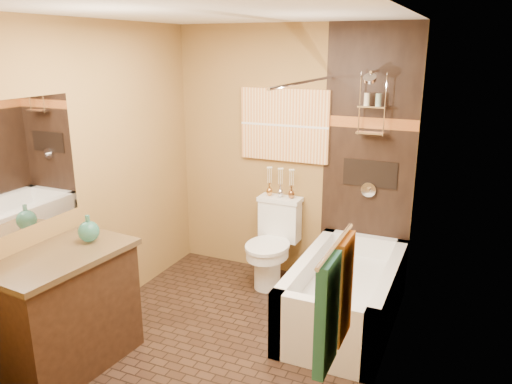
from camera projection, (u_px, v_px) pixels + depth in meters
The scene contains 23 objects.
floor at pixel (221, 346), 3.96m from camera, with size 3.00×3.00×0.00m, color black.
wall_left at pixel (88, 178), 4.07m from camera, with size 0.02×3.00×2.50m, color olive.
wall_right at pixel (386, 218), 3.14m from camera, with size 0.02×3.00×2.50m, color olive.
wall_back at pixel (290, 155), 4.92m from camera, with size 2.40×0.02×2.50m, color olive.
wall_front at pixel (64, 281), 2.29m from camera, with size 2.40×0.02×2.50m, color olive.
ceiling at pixel (214, 12), 3.25m from camera, with size 3.00×3.00×0.00m, color silver.
alcove_tile_back at pixel (368, 163), 4.61m from camera, with size 0.85×0.01×2.50m, color black.
alcove_tile_right at pixel (402, 188), 3.80m from camera, with size 0.01×1.50×2.50m, color black.
mosaic_band_back at pixel (370, 123), 4.49m from camera, with size 0.85×0.01×0.10m, color #92401A.
mosaic_band_right at pixel (405, 140), 3.70m from camera, with size 0.01×1.50×0.10m, color #92401A.
alcove_niche at pixel (370, 174), 4.62m from camera, with size 0.50×0.01×0.25m, color black.
shower_fixtures at pixel (371, 120), 4.38m from camera, with size 0.24×0.33×1.16m.
curtain_rod at pixel (306, 82), 3.89m from camera, with size 0.03×0.03×1.55m, color silver.
towel_bar at pixel (336, 245), 2.18m from camera, with size 0.02×0.02×0.55m, color silver.
towel_teal at pixel (327, 315), 2.14m from camera, with size 0.05×0.22×0.52m, color #1F696A.
towel_rust at pixel (342, 289), 2.37m from camera, with size 0.05×0.22×0.52m, color #945F1B.
sunset_painting at pixel (284, 125), 4.83m from camera, with size 0.90×0.04×0.70m, color orange.
vanity_mirror at pixel (19, 166), 3.42m from camera, with size 0.01×1.00×0.90m, color white.
bathtub at pixel (345, 299), 4.24m from camera, with size 0.80×1.50×0.55m.
toilet at pixel (273, 243), 4.91m from camera, with size 0.43×0.63×0.84m.
vanity at pixel (64, 310), 3.61m from camera, with size 0.71×1.06×0.89m.
teal_bottle at pixel (88, 229), 3.67m from camera, with size 0.16×0.16×0.25m, color #267261, non-canonical shape.
bud_vases at pixel (280, 182), 4.91m from camera, with size 0.29×0.06×0.29m.
Camera 1 is at (1.66, -3.04, 2.29)m, focal length 35.00 mm.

